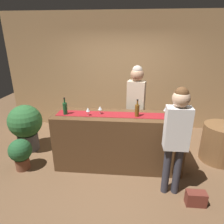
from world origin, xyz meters
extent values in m
plane|color=brown|center=(0.00, 0.00, 0.00)|extent=(10.00, 10.00, 0.00)
cube|color=tan|center=(0.00, 1.90, 1.45)|extent=(6.00, 0.12, 2.90)
cube|color=#543821|center=(0.00, 0.00, 0.51)|extent=(2.26, 0.60, 1.03)
cube|color=maroon|center=(0.00, 0.00, 1.03)|extent=(2.15, 0.28, 0.01)
cylinder|color=#194723|center=(-0.91, -0.06, 1.13)|extent=(0.07, 0.07, 0.21)
cylinder|color=#194723|center=(-0.91, -0.06, 1.28)|extent=(0.03, 0.03, 0.08)
cylinder|color=black|center=(-0.91, -0.06, 1.32)|extent=(0.03, 0.03, 0.02)
cylinder|color=#B2C6C1|center=(0.97, 0.10, 1.13)|extent=(0.07, 0.07, 0.21)
cylinder|color=#B2C6C1|center=(0.97, 0.10, 1.28)|extent=(0.03, 0.03, 0.08)
cylinder|color=black|center=(0.97, 0.10, 1.32)|extent=(0.03, 0.03, 0.02)
cylinder|color=brown|center=(0.32, -0.05, 1.13)|extent=(0.07, 0.07, 0.21)
cylinder|color=brown|center=(0.32, -0.05, 1.28)|extent=(0.03, 0.03, 0.08)
cylinder|color=black|center=(0.32, -0.05, 1.32)|extent=(0.03, 0.03, 0.02)
cylinder|color=silver|center=(-0.51, -0.08, 1.03)|extent=(0.06, 0.06, 0.00)
cylinder|color=silver|center=(-0.51, -0.08, 1.07)|extent=(0.01, 0.01, 0.08)
cone|color=silver|center=(-0.51, -0.08, 1.14)|extent=(0.07, 0.07, 0.06)
cylinder|color=silver|center=(-0.32, 0.02, 1.03)|extent=(0.06, 0.06, 0.00)
cylinder|color=silver|center=(-0.32, 0.02, 1.07)|extent=(0.01, 0.01, 0.08)
cone|color=silver|center=(-0.32, 0.02, 1.14)|extent=(0.07, 0.07, 0.06)
cylinder|color=silver|center=(0.80, 0.06, 1.03)|extent=(0.06, 0.06, 0.00)
cylinder|color=silver|center=(0.80, 0.06, 1.07)|extent=(0.01, 0.01, 0.08)
cone|color=silver|center=(0.80, 0.06, 1.14)|extent=(0.07, 0.07, 0.06)
cylinder|color=#26262B|center=(0.40, 0.56, 0.42)|extent=(0.11, 0.11, 0.84)
cylinder|color=#26262B|center=(0.24, 0.60, 0.42)|extent=(0.11, 0.11, 0.84)
cube|color=beige|center=(0.32, 0.58, 1.18)|extent=(0.38, 0.27, 0.67)
sphere|color=tan|center=(0.32, 0.58, 1.64)|extent=(0.25, 0.25, 0.25)
sphere|color=#AD9E8E|center=(0.32, 0.58, 1.71)|extent=(0.20, 0.20, 0.20)
cylinder|color=#33333D|center=(0.77, -0.62, 0.39)|extent=(0.11, 0.11, 0.79)
cylinder|color=#33333D|center=(0.93, -0.62, 0.39)|extent=(0.11, 0.11, 0.79)
cube|color=white|center=(0.85, -0.62, 1.10)|extent=(0.34, 0.20, 0.62)
sphere|color=#DBAD89|center=(0.85, -0.62, 1.53)|extent=(0.24, 0.24, 0.24)
sphere|color=brown|center=(0.85, -0.62, 1.59)|extent=(0.18, 0.18, 0.18)
cylinder|color=brown|center=(1.97, 0.36, 0.37)|extent=(0.68, 0.68, 0.74)
cylinder|color=#4C4C51|center=(-1.96, 0.41, 0.18)|extent=(0.42, 0.42, 0.37)
sphere|color=#2D6633|center=(-1.96, 0.41, 0.66)|extent=(0.68, 0.68, 0.68)
cylinder|color=brown|center=(-1.74, -0.26, 0.11)|extent=(0.25, 0.25, 0.22)
sphere|color=#23562D|center=(-1.74, -0.26, 0.39)|extent=(0.41, 0.41, 0.41)
cube|color=brown|center=(1.18, -0.85, 0.11)|extent=(0.28, 0.14, 0.22)
camera|label=1|loc=(0.17, -3.12, 2.25)|focal=31.08mm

